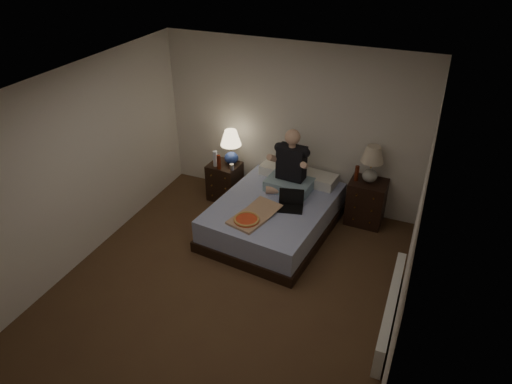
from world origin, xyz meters
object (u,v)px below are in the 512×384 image
at_px(bed, 274,216).
at_px(laptop, 291,202).
at_px(lamp_left, 231,147).
at_px(beer_bottle_right, 357,173).
at_px(beer_bottle_left, 219,162).
at_px(soda_can, 232,167).
at_px(pizza_box, 247,220).
at_px(water_bottle, 215,159).
at_px(lamp_right, 371,164).
at_px(nightstand_left, 225,181).
at_px(radiator, 390,309).
at_px(nightstand_right, 366,201).
at_px(person, 290,161).

distance_m(bed, laptop, 0.46).
distance_m(lamp_left, beer_bottle_right, 1.94).
relative_size(lamp_left, beer_bottle_left, 2.43).
xyz_separation_m(soda_can, pizza_box, (0.69, -1.03, -0.13)).
height_order(water_bottle, laptop, water_bottle).
bearing_deg(lamp_right, pizza_box, -134.15).
relative_size(water_bottle, pizza_box, 0.33).
height_order(nightstand_left, beer_bottle_left, beer_bottle_left).
height_order(nightstand_left, lamp_right, lamp_right).
bearing_deg(radiator, lamp_left, 147.42).
relative_size(nightstand_right, radiator, 0.42).
bearing_deg(pizza_box, soda_can, 139.02).
relative_size(lamp_right, soda_can, 5.60).
xyz_separation_m(bed, soda_can, (-0.85, 0.41, 0.41)).
bearing_deg(soda_can, beer_bottle_left, -169.97).
height_order(soda_can, beer_bottle_right, beer_bottle_right).
height_order(nightstand_left, lamp_left, lamp_left).
relative_size(nightstand_right, lamp_right, 1.21).
height_order(beer_bottle_left, laptop, beer_bottle_left).
bearing_deg(laptop, beer_bottle_right, 34.47).
bearing_deg(lamp_left, soda_can, -63.44).
height_order(beer_bottle_left, pizza_box, beer_bottle_left).
bearing_deg(laptop, bed, 147.71).
relative_size(lamp_left, pizza_box, 0.74).
relative_size(person, pizza_box, 1.22).
height_order(bed, water_bottle, water_bottle).
relative_size(bed, lamp_left, 3.48).
height_order(nightstand_left, nightstand_right, nightstand_right).
bearing_deg(beer_bottle_left, radiator, -28.18).
relative_size(bed, pizza_box, 2.56).
bearing_deg(laptop, radiator, -48.15).
xyz_separation_m(soda_can, beer_bottle_right, (1.83, 0.29, 0.14)).
height_order(water_bottle, person, person).
xyz_separation_m(nightstand_right, water_bottle, (-2.31, -0.30, 0.39)).
bearing_deg(nightstand_right, water_bottle, -171.02).
height_order(lamp_right, beer_bottle_right, lamp_right).
relative_size(lamp_right, laptop, 1.65).
relative_size(lamp_left, laptop, 1.65).
xyz_separation_m(lamp_left, pizza_box, (0.79, -1.23, -0.36)).
bearing_deg(lamp_right, lamp_left, -176.39).
bearing_deg(person, laptop, -64.71).
xyz_separation_m(nightstand_right, laptop, (-0.90, -0.83, 0.27)).
height_order(nightstand_left, soda_can, soda_can).
bearing_deg(water_bottle, soda_can, -5.41).
bearing_deg(water_bottle, lamp_right, 7.48).
relative_size(soda_can, laptop, 0.29).
relative_size(nightstand_left, laptop, 1.79).
xyz_separation_m(nightstand_left, beer_bottle_right, (2.02, 0.17, 0.49)).
distance_m(water_bottle, person, 1.24).
bearing_deg(soda_can, lamp_left, 116.56).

